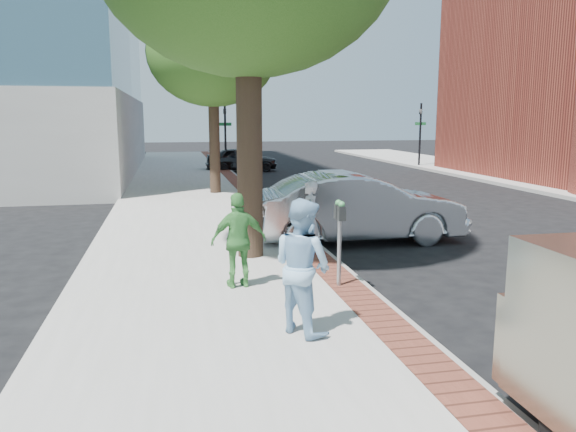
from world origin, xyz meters
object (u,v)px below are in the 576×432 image
object	(u,v)px
person_gray	(309,219)
person_green	(239,240)
parking_meter	(340,225)
bg_car	(241,159)
person_officer	(302,266)
sedan_silver	(357,208)

from	to	relation	value
person_gray	person_green	size ratio (longest dim) A/B	0.97
parking_meter	bg_car	distance (m)	22.37
person_officer	person_green	size ratio (longest dim) A/B	1.12
person_green	sedan_silver	distance (m)	4.84
person_green	sedan_silver	size ratio (longest dim) A/B	0.31
sedan_silver	person_green	bearing A→B (deg)	137.33
parking_meter	person_gray	world-z (taller)	person_gray
parking_meter	person_green	bearing A→B (deg)	169.32
person_gray	sedan_silver	size ratio (longest dim) A/B	0.30
person_officer	sedan_silver	distance (m)	6.33
person_gray	bg_car	size ratio (longest dim) A/B	0.39
parking_meter	person_green	distance (m)	1.71
person_gray	person_officer	world-z (taller)	person_officer
parking_meter	person_gray	size ratio (longest dim) A/B	0.95
person_officer	bg_car	bearing A→B (deg)	-36.28
person_officer	parking_meter	bearing A→B (deg)	-61.19
person_green	sedan_silver	bearing A→B (deg)	-139.31
parking_meter	person_officer	bearing A→B (deg)	-120.27
person_gray	person_officer	distance (m)	4.20
sedan_silver	bg_car	size ratio (longest dim) A/B	1.29
person_officer	person_green	distance (m)	2.25
parking_meter	person_officer	world-z (taller)	person_officer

